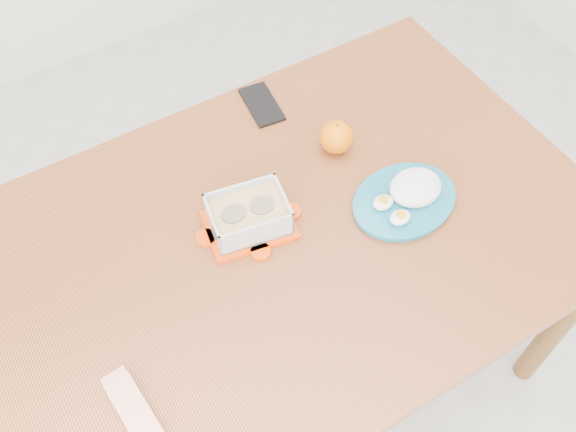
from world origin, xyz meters
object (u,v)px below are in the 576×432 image
dining_table (288,253)px  rice_plate (408,195)px  orange_fruit (336,137)px  smartphone (262,104)px  food_container (249,216)px

dining_table → rice_plate: bearing=-13.6°
orange_fruit → rice_plate: 0.22m
smartphone → food_container: bearing=-116.9°
food_container → rice_plate: bearing=-9.7°
dining_table → smartphone: bearing=68.7°
dining_table → food_container: food_container is taller
orange_fruit → smartphone: bearing=109.4°
orange_fruit → smartphone: (-0.08, 0.22, -0.04)m
food_container → orange_fruit: 0.30m
rice_plate → smartphone: size_ratio=1.78×
food_container → smartphone: (0.21, 0.30, -0.04)m
smartphone → dining_table: bearing=-104.3°
dining_table → food_container: (-0.06, 0.06, 0.12)m
dining_table → orange_fruit: (0.22, 0.14, 0.12)m
dining_table → orange_fruit: bearing=33.6°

